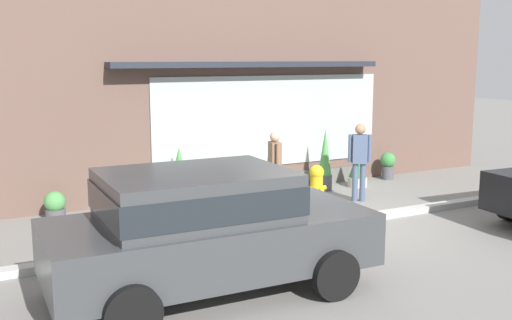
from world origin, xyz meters
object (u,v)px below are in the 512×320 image
object	(u,v)px
potted_plant_corner_tall	(55,206)
potted_plant_window_right	(179,177)
pedestrian_passerby	(360,156)
parked_car_dark_gray	(205,224)
potted_plant_near_hydrant	(358,170)
potted_plant_trailing_edge	(325,161)
pedestrian_with_handbag	(274,164)
potted_plant_window_left	(388,164)
potted_plant_window_center	(252,180)
fire_hydrant	(317,185)

from	to	relation	value
potted_plant_corner_tall	potted_plant_window_right	size ratio (longest dim) A/B	0.46
pedestrian_passerby	parked_car_dark_gray	xyz separation A→B (m)	(-4.81, -3.10, -0.05)
parked_car_dark_gray	potted_plant_near_hydrant	world-z (taller)	parked_car_dark_gray
pedestrian_passerby	potted_plant_window_right	size ratio (longest dim) A/B	1.38
pedestrian_passerby	potted_plant_corner_tall	xyz separation A→B (m)	(-5.92, 1.44, -0.69)
parked_car_dark_gray	potted_plant_trailing_edge	bearing A→B (deg)	43.48
pedestrian_passerby	potted_plant_trailing_edge	xyz separation A→B (m)	(-0.03, 1.22, -0.28)
pedestrian_passerby	parked_car_dark_gray	bearing A→B (deg)	-117.66
potted_plant_corner_tall	potted_plant_near_hydrant	distance (m)	6.79
pedestrian_with_handbag	potted_plant_window_left	size ratio (longest dim) A/B	2.29
potted_plant_window_center	potted_plant_window_left	distance (m)	3.82
potted_plant_trailing_edge	pedestrian_with_handbag	bearing A→B (deg)	-155.49
parked_car_dark_gray	potted_plant_window_center	xyz separation A→B (m)	(3.06, 4.60, -0.56)
pedestrian_with_handbag	parked_car_dark_gray	world-z (taller)	parked_car_dark_gray
parked_car_dark_gray	potted_plant_near_hydrant	distance (m)	7.11
potted_plant_window_left	potted_plant_near_hydrant	size ratio (longest dim) A/B	0.81
potted_plant_window_left	potted_plant_corner_tall	world-z (taller)	potted_plant_window_left
fire_hydrant	potted_plant_trailing_edge	distance (m)	1.56
potted_plant_window_left	potted_plant_near_hydrant	world-z (taller)	potted_plant_near_hydrant
potted_plant_trailing_edge	potted_plant_near_hydrant	world-z (taller)	potted_plant_trailing_edge
fire_hydrant	pedestrian_with_handbag	size ratio (longest dim) A/B	0.55
fire_hydrant	potted_plant_window_left	world-z (taller)	fire_hydrant
parked_car_dark_gray	potted_plant_corner_tall	bearing A→B (deg)	105.15
potted_plant_window_right	parked_car_dark_gray	bearing A→B (deg)	-106.61
pedestrian_passerby	potted_plant_window_left	distance (m)	2.64
potted_plant_window_center	potted_plant_corner_tall	world-z (taller)	potted_plant_window_center
fire_hydrant	potted_plant_window_center	xyz separation A→B (m)	(-0.72, 1.46, -0.08)
potted_plant_window_left	potted_plant_window_right	bearing A→B (deg)	-179.97
pedestrian_with_handbag	potted_plant_window_right	size ratio (longest dim) A/B	1.29
potted_plant_near_hydrant	pedestrian_passerby	bearing A→B (deg)	-126.45
potted_plant_corner_tall	pedestrian_with_handbag	bearing A→B (deg)	-14.01
potted_plant_corner_tall	potted_plant_trailing_edge	size ratio (longest dim) A/B	0.38
potted_plant_window_right	potted_plant_near_hydrant	world-z (taller)	potted_plant_window_right
parked_car_dark_gray	potted_plant_near_hydrant	bearing A→B (deg)	38.29
parked_car_dark_gray	potted_plant_window_left	size ratio (longest dim) A/B	6.19
pedestrian_passerby	potted_plant_window_left	xyz separation A→B (m)	(2.07, 1.53, -0.58)
fire_hydrant	potted_plant_window_left	xyz separation A→B (m)	(3.10, 1.49, -0.06)
potted_plant_window_right	potted_plant_window_left	bearing A→B (deg)	0.03
pedestrian_with_handbag	potted_plant_window_center	xyz separation A→B (m)	(0.06, 1.09, -0.54)
potted_plant_corner_tall	potted_plant_trailing_edge	xyz separation A→B (m)	(5.89, -0.22, 0.41)
fire_hydrant	potted_plant_near_hydrant	size ratio (longest dim) A/B	1.02
fire_hydrant	pedestrian_with_handbag	world-z (taller)	pedestrian_with_handbag
potted_plant_window_right	potted_plant_corner_tall	bearing A→B (deg)	-177.99
parked_car_dark_gray	potted_plant_trailing_edge	distance (m)	6.45
potted_plant_near_hydrant	potted_plant_trailing_edge	bearing A→B (deg)	176.38
parked_car_dark_gray	potted_plant_window_left	xyz separation A→B (m)	(6.88, 4.63, -0.53)
potted_plant_window_left	parked_car_dark_gray	bearing A→B (deg)	-146.02
pedestrian_with_handbag	fire_hydrant	bearing A→B (deg)	-103.17
potted_plant_window_center	potted_plant_corner_tall	distance (m)	4.18
potted_plant_near_hydrant	potted_plant_window_center	bearing A→B (deg)	172.68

